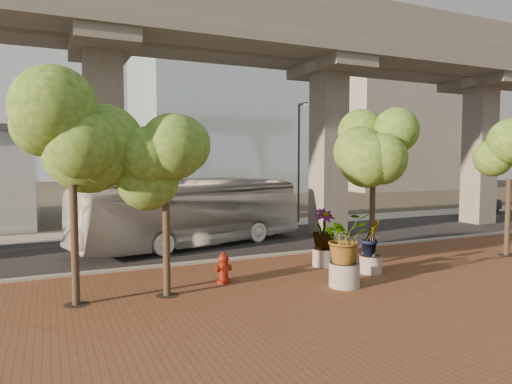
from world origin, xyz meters
name	(u,v)px	position (x,y,z in m)	size (l,w,h in m)	color
ground	(244,250)	(0.00, 0.00, 0.00)	(160.00, 160.00, 0.00)	#393429
brick_plaza	(344,295)	(0.00, -8.00, 0.03)	(70.00, 13.00, 0.06)	brown
asphalt_road	(229,243)	(0.00, 2.00, 0.02)	(90.00, 8.00, 0.04)	black
curb_strip	(262,257)	(0.00, -2.00, 0.08)	(70.00, 0.25, 0.16)	#9C9891
far_sidewalk	(197,228)	(0.00, 7.50, 0.03)	(90.00, 3.00, 0.06)	#9C9891
transit_viaduct	(228,99)	(0.00, 2.00, 7.29)	(72.00, 5.60, 12.40)	gray
midrise_block	(381,109)	(38.00, 36.00, 12.00)	(18.00, 16.00, 24.00)	gray
transit_bus	(193,214)	(-1.92, 1.89, 1.63)	(2.75, 11.73, 3.27)	silver
parked_car	(481,204)	(23.30, 6.00, 0.77)	(1.61, 4.66, 1.53)	black
fire_hydrant	(223,268)	(-2.97, -5.16, 0.57)	(0.53, 0.48, 1.06)	maroon
planter_front	(345,242)	(0.50, -7.29, 1.56)	(2.25, 2.25, 2.47)	gray
planter_right	(323,231)	(1.50, -4.47, 1.43)	(2.12, 2.12, 2.27)	#9B958C
planter_left	(371,240)	(2.48, -6.16, 1.28)	(1.83, 1.83, 2.01)	#A7A296
street_tree_far_west	(72,143)	(-7.70, -5.62, 4.74)	(4.10, 4.10, 6.57)	#403424
street_tree_near_west	(165,164)	(-5.09, -5.83, 4.13)	(3.42, 3.42, 5.65)	#403424
street_tree_near_east	(373,148)	(3.48, -4.98, 4.74)	(4.40, 4.40, 6.71)	#403424
street_tree_far_east	(510,158)	(9.98, -6.12, 4.32)	(3.15, 3.15, 5.72)	#403424
streetlamp_east	(300,154)	(7.02, 6.98, 4.65)	(0.39, 1.15, 7.96)	#303035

